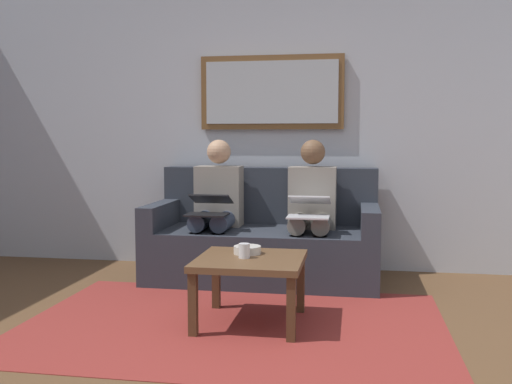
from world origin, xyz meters
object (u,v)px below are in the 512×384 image
laptop_silver (309,207)px  laptop_black (209,206)px  bowl (247,250)px  person_left (311,206)px  couch (264,240)px  coffee_table (250,267)px  cup (244,251)px  person_right (216,205)px  framed_mirror (272,92)px

laptop_silver → laptop_black: 0.78m
bowl → person_left: person_left is taller
couch → bowl: 1.11m
coffee_table → couch: bearing=-85.3°
laptop_black → laptop_silver: bearing=-179.9°
cup → person_left: (-0.32, -1.17, 0.15)m
couch → person_right: (0.39, 0.07, 0.30)m
couch → cup: 1.25m
couch → coffee_table: couch is taller
couch → laptop_black: couch is taller
cup → bowl: 0.13m
bowl → person_left: (-0.33, -1.03, 0.17)m
bowl → laptop_silver: size_ratio=0.47×
bowl → laptop_black: (0.45, -0.80, 0.18)m
framed_mirror → person_left: framed_mirror is taller
cup → bowl: bearing=-87.6°
laptop_silver → coffee_table: bearing=72.4°
bowl → laptop_silver: 0.88m
laptop_black → person_left: bearing=-163.1°
cup → bowl: (0.01, -0.13, -0.02)m
person_right → laptop_black: (0.00, 0.24, 0.02)m
coffee_table → person_left: 1.21m
cup → laptop_silver: size_ratio=0.24×
person_left → person_right: bearing=0.0°
cup → laptop_black: laptop_black is taller
framed_mirror → cup: 1.96m
laptop_silver → person_right: size_ratio=0.33×
person_left → laptop_silver: person_left is taller
coffee_table → bowl: bearing=-70.8°
coffee_table → laptop_silver: size_ratio=1.76×
cup → framed_mirror: bearing=-87.7°
framed_mirror → person_left: 1.12m
couch → bowl: couch is taller
bowl → person_left: bearing=-107.7°
bowl → person_right: bearing=-66.4°
framed_mirror → bowl: (-0.06, 1.49, -1.11)m
coffee_table → person_right: person_right is taller
laptop_silver → person_left: bearing=-90.0°
framed_mirror → person_left: bearing=130.5°
coffee_table → bowl: 0.15m
bowl → laptop_silver: laptop_silver is taller
couch → person_left: 0.49m
couch → cup: size_ratio=20.47×
cup → person_left: person_left is taller
couch → laptop_silver: size_ratio=4.96×
bowl → laptop_black: size_ratio=0.48×
framed_mirror → person_left: (-0.39, 0.46, -0.94)m
coffee_table → cup: (0.03, 0.02, 0.10)m
coffee_table → bowl: size_ratio=3.75×
coffee_table → person_right: 1.27m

